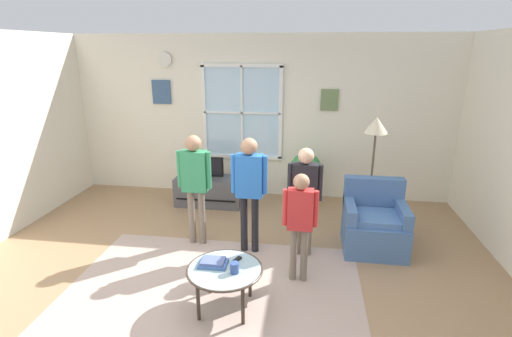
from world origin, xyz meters
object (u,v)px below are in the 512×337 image
Objects in this scene: coffee_table at (225,271)px; floor_lamp at (375,136)px; person_red_shirt at (300,216)px; person_green_shirt at (195,177)px; tv_stand at (209,191)px; book_stack at (213,262)px; potted_plant_by_window at (306,171)px; person_black_shirt at (305,190)px; person_blue_shirt at (249,183)px; remote_near_books at (236,260)px; armchair at (374,224)px; television at (208,167)px; cup at (235,268)px.

floor_lamp is at bearing 51.91° from coffee_table.
person_green_shirt is at bearing 153.60° from person_red_shirt.
book_stack is at bearing -74.13° from tv_stand.
potted_plant_by_window reaches higher than coffee_table.
person_black_shirt is 0.93× the size of person_blue_shirt.
person_green_shirt is 0.72m from person_blue_shirt.
remote_near_books reaches higher than coffee_table.
person_green_shirt is (-0.65, 1.25, 0.50)m from coffee_table.
armchair is 6.21× the size of remote_near_books.
television is 0.36× the size of person_black_shirt.
potted_plant_by_window is at bearing 124.17° from armchair.
armchair is at bearing 38.69° from book_stack.
person_red_shirt reaches higher than remote_near_books.
book_stack is at bearing -141.31° from armchair.
person_blue_shirt is at bearing -112.03° from potted_plant_by_window.
television reaches higher than coffee_table.
cup is 2.89m from potted_plant_by_window.
tv_stand is at bearing 155.84° from armchair.
person_red_shirt is at bearing -26.40° from person_green_shirt.
coffee_table is (-1.62, -1.45, 0.09)m from armchair.
armchair is at bearing 42.94° from person_red_shirt.
person_blue_shirt is at bearing -57.43° from television.
cup is at bearing -135.17° from armchair.
person_red_shirt reaches higher than tv_stand.
person_blue_shirt is (0.90, -1.41, 0.27)m from television.
tv_stand is 2.55m from person_red_shirt.
armchair reaches higher than tv_stand.
book_stack is (-0.13, 0.05, 0.05)m from coffee_table.
remote_near_books is at bearing 59.96° from coffee_table.
person_green_shirt is at bearing 120.15° from cup.
cup is at bearing -70.04° from television.
person_green_shirt is (0.19, -1.30, 0.68)m from tv_stand.
person_black_shirt is 1.57× the size of potted_plant_by_window.
person_green_shirt is 2.07m from potted_plant_by_window.
cup reaches higher than book_stack.
person_red_shirt is at bearing -41.32° from person_blue_shirt.
potted_plant_by_window reaches higher than remote_near_books.
book_stack is 2.64× the size of cup.
coffee_table is 7.14× the size of cup.
person_black_shirt is at bearing -134.27° from floor_lamp.
person_red_shirt reaches higher than book_stack.
cup reaches higher than tv_stand.
television is (-0.00, -0.00, 0.42)m from tv_stand.
armchair reaches higher than remote_near_books.
remote_near_books is at bearing -69.00° from television.
person_blue_shirt is (-0.05, 1.20, 0.43)m from cup.
floor_lamp is (2.48, -0.46, 1.10)m from tv_stand.
person_green_shirt is 0.99× the size of person_blue_shirt.
television is 0.34× the size of person_blue_shirt.
person_blue_shirt is (-0.66, -0.01, 0.06)m from person_black_shirt.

